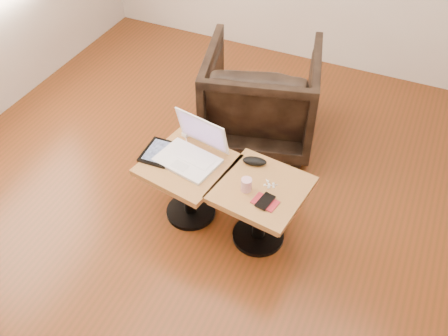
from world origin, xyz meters
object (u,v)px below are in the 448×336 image
at_px(side_table_left, 189,176).
at_px(striped_cup, 246,185).
at_px(side_table_right, 261,201).
at_px(laptop, 192,151).
at_px(armchair, 261,96).

relative_size(side_table_left, striped_cup, 7.08).
relative_size(side_table_left, side_table_right, 1.03).
bearing_deg(side_table_left, laptop, 94.40).
bearing_deg(side_table_left, side_table_right, 8.63).
bearing_deg(armchair, side_table_right, 96.52).
relative_size(side_table_left, armchair, 0.70).
height_order(laptop, armchair, armchair).
relative_size(striped_cup, armchair, 0.10).
bearing_deg(striped_cup, armchair, 106.33).
distance_m(side_table_left, striped_cup, 0.44).
bearing_deg(side_table_right, side_table_left, -173.42).
height_order(side_table_left, laptop, laptop).
distance_m(side_table_right, striped_cup, 0.18).
distance_m(laptop, striped_cup, 0.42).
bearing_deg(side_table_right, laptop, 179.73).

